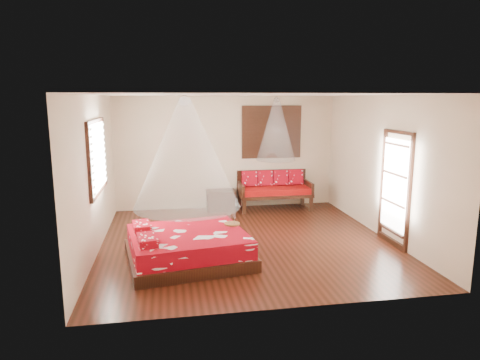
% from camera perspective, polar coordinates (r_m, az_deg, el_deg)
% --- Properties ---
extents(room, '(5.54, 5.54, 2.84)m').
position_cam_1_polar(room, '(8.06, 0.87, 1.29)').
color(room, black).
rests_on(room, ground).
extents(bed, '(2.25, 2.09, 0.63)m').
position_cam_1_polar(bed, '(7.42, -7.03, -8.82)').
color(bed, black).
rests_on(bed, floor).
extents(daybed, '(1.79, 0.80, 0.95)m').
position_cam_1_polar(daybed, '(10.75, 4.56, -1.08)').
color(daybed, black).
rests_on(daybed, floor).
extents(storage_chest, '(0.73, 0.55, 0.49)m').
position_cam_1_polar(storage_chest, '(10.63, -2.62, -2.70)').
color(storage_chest, black).
rests_on(storage_chest, floor).
extents(shutter_panel, '(1.52, 0.06, 1.32)m').
position_cam_1_polar(shutter_panel, '(10.88, 4.23, 6.40)').
color(shutter_panel, black).
rests_on(shutter_panel, wall_back).
extents(window_left, '(0.10, 1.74, 1.34)m').
position_cam_1_polar(window_left, '(8.18, -18.44, 3.00)').
color(window_left, black).
rests_on(window_left, wall_left).
extents(glazed_door, '(0.08, 1.02, 2.16)m').
position_cam_1_polar(glazed_door, '(8.50, 19.96, -1.14)').
color(glazed_door, black).
rests_on(glazed_door, floor).
extents(wine_tray, '(0.28, 0.28, 0.22)m').
position_cam_1_polar(wine_tray, '(7.72, -1.08, -5.54)').
color(wine_tray, brown).
rests_on(wine_tray, bed).
extents(mosquito_net_main, '(1.77, 1.77, 1.80)m').
position_cam_1_polar(mosquito_net_main, '(7.05, -7.20, 3.53)').
color(mosquito_net_main, silver).
rests_on(mosquito_net_main, ceiling).
extents(mosquito_net_daybed, '(0.95, 0.95, 1.50)m').
position_cam_1_polar(mosquito_net_daybed, '(10.42, 4.86, 6.75)').
color(mosquito_net_daybed, silver).
rests_on(mosquito_net_daybed, ceiling).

